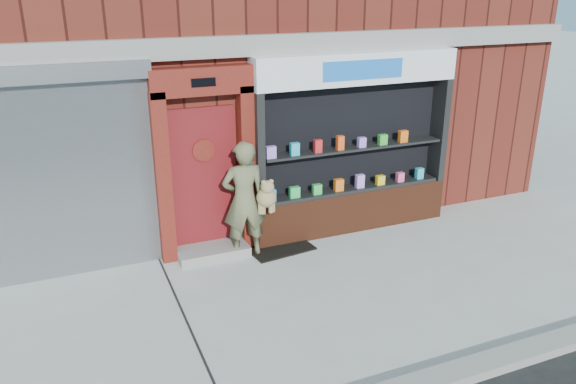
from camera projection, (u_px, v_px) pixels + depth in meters
ground at (301, 299)px, 7.59m from camera, size 80.00×80.00×0.00m
shutter_bay at (40, 164)px, 7.56m from camera, size 3.10×0.30×3.04m
red_door_bay at (205, 164)px, 8.41m from camera, size 1.52×0.58×2.90m
pharmacy_bay at (353, 152)px, 9.31m from camera, size 3.50×0.41×3.00m
woman at (246, 199)px, 8.50m from camera, size 0.82×0.52×1.84m
doormat at (279, 247)px, 9.03m from camera, size 1.08×0.82×0.03m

